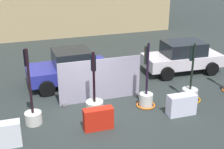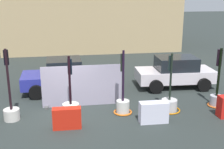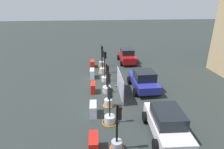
{
  "view_description": "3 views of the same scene",
  "coord_description": "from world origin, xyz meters",
  "px_view_note": "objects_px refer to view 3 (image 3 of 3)",
  "views": [
    {
      "loc": [
        -2.55,
        -10.05,
        5.89
      ],
      "look_at": [
        0.93,
        0.37,
        1.49
      ],
      "focal_mm": 47.9,
      "sensor_mm": 36.0,
      "label": 1
    },
    {
      "loc": [
        0.0,
        -11.29,
        5.05
      ],
      "look_at": [
        1.82,
        -0.12,
        1.8
      ],
      "focal_mm": 46.82,
      "sensor_mm": 36.0,
      "label": 2
    },
    {
      "loc": [
        14.35,
        -0.84,
        7.33
      ],
      "look_at": [
        0.68,
        0.54,
        1.84
      ],
      "focal_mm": 30.15,
      "sensor_mm": 36.0,
      "label": 3
    }
  ],
  "objects_px": {
    "car_white_van": "(167,122)",
    "car_red_compact": "(127,56)",
    "car_blue_estate": "(144,80)",
    "traffic_light_0": "(102,63)",
    "construction_barrier_0": "(92,64)",
    "traffic_light_4": "(108,101)",
    "traffic_light_5": "(110,118)",
    "traffic_light_3": "(107,87)",
    "traffic_light_1": "(102,69)",
    "construction_barrier_1": "(92,74)",
    "construction_barrier_3": "(93,109)",
    "traffic_light_2": "(105,76)",
    "construction_barrier_4": "(94,144)",
    "traffic_light_6": "(117,141)",
    "construction_barrier_2": "(93,88)"
  },
  "relations": [
    {
      "from": "traffic_light_6",
      "to": "construction_barrier_4",
      "type": "xyz_separation_m",
      "value": [
        0.04,
        -1.2,
        -0.09
      ]
    },
    {
      "from": "construction_barrier_0",
      "to": "traffic_light_4",
      "type": "bearing_deg",
      "value": 7.15
    },
    {
      "from": "traffic_light_2",
      "to": "traffic_light_6",
      "type": "xyz_separation_m",
      "value": [
        8.92,
        0.05,
        0.0
      ]
    },
    {
      "from": "construction_barrier_2",
      "to": "car_blue_estate",
      "type": "distance_m",
      "value": 4.42
    },
    {
      "from": "traffic_light_4",
      "to": "car_red_compact",
      "type": "height_order",
      "value": "traffic_light_4"
    },
    {
      "from": "traffic_light_0",
      "to": "construction_barrier_3",
      "type": "xyz_separation_m",
      "value": [
        10.09,
        -1.09,
        0.05
      ]
    },
    {
      "from": "traffic_light_2",
      "to": "car_red_compact",
      "type": "xyz_separation_m",
      "value": [
        -5.56,
        3.12,
        0.3
      ]
    },
    {
      "from": "construction_barrier_0",
      "to": "car_blue_estate",
      "type": "relative_size",
      "value": 0.29
    },
    {
      "from": "traffic_light_6",
      "to": "car_blue_estate",
      "type": "distance_m",
      "value": 7.6
    },
    {
      "from": "traffic_light_3",
      "to": "traffic_light_4",
      "type": "xyz_separation_m",
      "value": [
        2.2,
        -0.07,
        -0.01
      ]
    },
    {
      "from": "construction_barrier_3",
      "to": "car_red_compact",
      "type": "bearing_deg",
      "value": 159.05
    },
    {
      "from": "traffic_light_5",
      "to": "construction_barrier_1",
      "type": "relative_size",
      "value": 2.33
    },
    {
      "from": "car_white_van",
      "to": "car_red_compact",
      "type": "bearing_deg",
      "value": 179.52
    },
    {
      "from": "construction_barrier_2",
      "to": "car_blue_estate",
      "type": "height_order",
      "value": "car_blue_estate"
    },
    {
      "from": "traffic_light_5",
      "to": "car_blue_estate",
      "type": "relative_size",
      "value": 0.64
    },
    {
      "from": "traffic_light_0",
      "to": "traffic_light_2",
      "type": "relative_size",
      "value": 0.85
    },
    {
      "from": "traffic_light_6",
      "to": "construction_barrier_2",
      "type": "relative_size",
      "value": 2.48
    },
    {
      "from": "traffic_light_2",
      "to": "traffic_light_5",
      "type": "distance_m",
      "value": 6.63
    },
    {
      "from": "traffic_light_4",
      "to": "traffic_light_6",
      "type": "bearing_deg",
      "value": 1.29
    },
    {
      "from": "car_blue_estate",
      "to": "traffic_light_0",
      "type": "bearing_deg",
      "value": -153.04
    },
    {
      "from": "construction_barrier_1",
      "to": "car_blue_estate",
      "type": "bearing_deg",
      "value": 55.61
    },
    {
      "from": "traffic_light_0",
      "to": "car_red_compact",
      "type": "relative_size",
      "value": 0.62
    },
    {
      "from": "traffic_light_4",
      "to": "car_red_compact",
      "type": "bearing_deg",
      "value": 162.64
    },
    {
      "from": "car_blue_estate",
      "to": "traffic_light_2",
      "type": "bearing_deg",
      "value": -122.03
    },
    {
      "from": "traffic_light_1",
      "to": "construction_barrier_0",
      "type": "xyz_separation_m",
      "value": [
        -2.11,
        -1.04,
        -0.08
      ]
    },
    {
      "from": "construction_barrier_3",
      "to": "car_white_van",
      "type": "relative_size",
      "value": 0.27
    },
    {
      "from": "construction_barrier_1",
      "to": "construction_barrier_4",
      "type": "xyz_separation_m",
      "value": [
        9.97,
        0.05,
        0.02
      ]
    },
    {
      "from": "traffic_light_6",
      "to": "car_white_van",
      "type": "xyz_separation_m",
      "value": [
        -0.85,
        2.96,
        0.3
      ]
    },
    {
      "from": "traffic_light_4",
      "to": "construction_barrier_0",
      "type": "relative_size",
      "value": 2.38
    },
    {
      "from": "traffic_light_0",
      "to": "car_white_van",
      "type": "xyz_separation_m",
      "value": [
        12.56,
        3.07,
        0.46
      ]
    },
    {
      "from": "construction_barrier_0",
      "to": "construction_barrier_2",
      "type": "distance_m",
      "value": 6.52
    },
    {
      "from": "traffic_light_1",
      "to": "construction_barrier_4",
      "type": "bearing_deg",
      "value": -5.26
    },
    {
      "from": "car_red_compact",
      "to": "construction_barrier_3",
      "type": "bearing_deg",
      "value": -20.95
    },
    {
      "from": "traffic_light_1",
      "to": "construction_barrier_1",
      "type": "relative_size",
      "value": 2.33
    },
    {
      "from": "traffic_light_0",
      "to": "traffic_light_1",
      "type": "relative_size",
      "value": 0.98
    },
    {
      "from": "traffic_light_4",
      "to": "car_blue_estate",
      "type": "bearing_deg",
      "value": 127.7
    },
    {
      "from": "traffic_light_1",
      "to": "traffic_light_3",
      "type": "relative_size",
      "value": 1.0
    },
    {
      "from": "traffic_light_1",
      "to": "construction_barrier_4",
      "type": "xyz_separation_m",
      "value": [
        11.16,
        -1.03,
        -0.01
      ]
    },
    {
      "from": "car_red_compact",
      "to": "car_blue_estate",
      "type": "relative_size",
      "value": 1.01
    },
    {
      "from": "traffic_light_0",
      "to": "traffic_light_5",
      "type": "height_order",
      "value": "traffic_light_5"
    },
    {
      "from": "traffic_light_3",
      "to": "car_red_compact",
      "type": "xyz_separation_m",
      "value": [
        -7.94,
        3.1,
        0.38
      ]
    },
    {
      "from": "traffic_light_4",
      "to": "traffic_light_6",
      "type": "height_order",
      "value": "traffic_light_4"
    },
    {
      "from": "traffic_light_0",
      "to": "construction_barrier_1",
      "type": "distance_m",
      "value": 3.65
    },
    {
      "from": "traffic_light_2",
      "to": "construction_barrier_3",
      "type": "distance_m",
      "value": 5.72
    },
    {
      "from": "traffic_light_4",
      "to": "traffic_light_6",
      "type": "xyz_separation_m",
      "value": [
        4.34,
        0.1,
        0.09
      ]
    },
    {
      "from": "traffic_light_3",
      "to": "traffic_light_1",
      "type": "bearing_deg",
      "value": -178.25
    },
    {
      "from": "traffic_light_2",
      "to": "car_blue_estate",
      "type": "height_order",
      "value": "traffic_light_2"
    },
    {
      "from": "car_blue_estate",
      "to": "traffic_light_3",
      "type": "bearing_deg",
      "value": -83.84
    },
    {
      "from": "traffic_light_4",
      "to": "construction_barrier_4",
      "type": "distance_m",
      "value": 4.51
    },
    {
      "from": "traffic_light_3",
      "to": "car_red_compact",
      "type": "bearing_deg",
      "value": 158.65
    }
  ]
}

